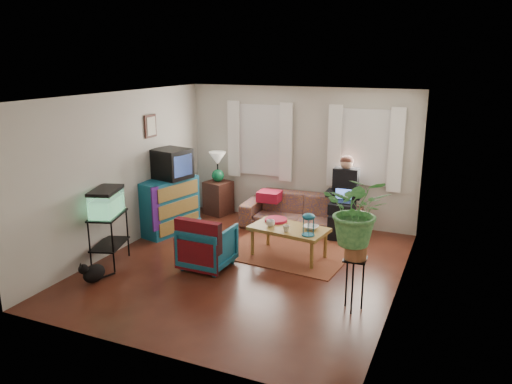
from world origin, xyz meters
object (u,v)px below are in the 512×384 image
at_px(aquarium_stand, 109,239).
at_px(coffee_table, 289,242).
at_px(dresser, 168,205).
at_px(sofa, 301,207).
at_px(plant_stand, 354,284).
at_px(side_table, 218,198).
at_px(armchair, 208,244).

relative_size(aquarium_stand, coffee_table, 0.66).
bearing_deg(dresser, sofa, 40.26).
distance_m(dresser, plant_stand, 4.12).
bearing_deg(coffee_table, sofa, 108.46).
distance_m(side_table, plant_stand, 4.53).
distance_m(sofa, aquarium_stand, 3.53).
bearing_deg(sofa, aquarium_stand, -131.18).
xyz_separation_m(sofa, dresser, (-2.19, -1.13, 0.07)).
height_order(side_table, aquarium_stand, aquarium_stand).
height_order(side_table, plant_stand, plant_stand).
xyz_separation_m(aquarium_stand, plant_stand, (3.81, 0.04, -0.05)).
relative_size(sofa, armchair, 2.98).
relative_size(dresser, armchair, 1.52).
distance_m(side_table, aquarium_stand, 2.98).
height_order(aquarium_stand, plant_stand, aquarium_stand).
bearing_deg(aquarium_stand, sofa, 33.45).
bearing_deg(side_table, plant_stand, -40.19).
xyz_separation_m(sofa, plant_stand, (1.61, -2.72, -0.08)).
bearing_deg(plant_stand, sofa, 120.60).
bearing_deg(plant_stand, coffee_table, 135.64).
bearing_deg(armchair, dresser, -36.57).
relative_size(sofa, plant_stand, 3.10).
distance_m(sofa, coffee_table, 1.43).
bearing_deg(aquarium_stand, side_table, 65.40).
distance_m(dresser, armchair, 1.83).
height_order(sofa, side_table, sofa).
distance_m(sofa, dresser, 2.47).
relative_size(side_table, armchair, 0.93).
relative_size(side_table, dresser, 0.61).
height_order(sofa, aquarium_stand, sofa).
bearing_deg(armchair, aquarium_stand, 20.36).
bearing_deg(armchair, plant_stand, 170.14).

